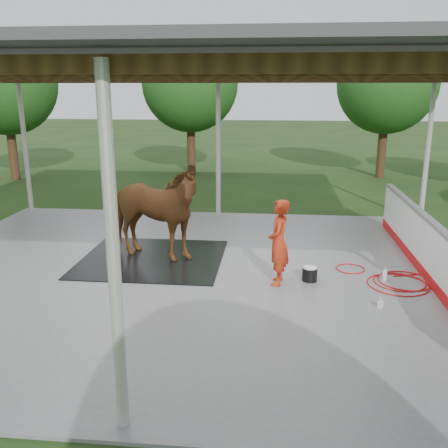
# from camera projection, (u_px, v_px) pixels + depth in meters

# --- Properties ---
(ground) EXTENTS (100.00, 100.00, 0.00)m
(ground) POSITION_uv_depth(u_px,v_px,m) (192.00, 275.00, 10.04)
(ground) COLOR #1E3814
(concrete_slab) EXTENTS (12.00, 10.00, 0.05)m
(concrete_slab) POSITION_uv_depth(u_px,v_px,m) (192.00, 273.00, 10.03)
(concrete_slab) COLOR slate
(concrete_slab) RESTS_ON ground
(pavilion_structure) EXTENTS (12.60, 10.60, 4.05)m
(pavilion_structure) POSITION_uv_depth(u_px,v_px,m) (189.00, 69.00, 8.99)
(pavilion_structure) COLOR beige
(pavilion_structure) RESTS_ON ground
(dasher_board) EXTENTS (0.16, 8.00, 1.15)m
(dasher_board) POSITION_uv_depth(u_px,v_px,m) (432.00, 254.00, 9.43)
(dasher_board) COLOR #B80F10
(dasher_board) RESTS_ON concrete_slab
(tree_belt) EXTENTS (28.00, 28.00, 5.80)m
(tree_belt) POSITION_uv_depth(u_px,v_px,m) (212.00, 80.00, 9.88)
(tree_belt) COLOR #382314
(tree_belt) RESTS_ON ground
(rubber_mat) EXTENTS (3.01, 2.82, 0.02)m
(rubber_mat) POSITION_uv_depth(u_px,v_px,m) (152.00, 259.00, 10.80)
(rubber_mat) COLOR black
(rubber_mat) RESTS_ON concrete_slab
(horse) EXTENTS (2.61, 1.72, 2.03)m
(horse) POSITION_uv_depth(u_px,v_px,m) (150.00, 213.00, 10.53)
(horse) COLOR brown
(horse) RESTS_ON rubber_mat
(handler) EXTENTS (0.43, 0.62, 1.62)m
(handler) POSITION_uv_depth(u_px,v_px,m) (279.00, 242.00, 9.25)
(handler) COLOR #BA2E13
(handler) RESTS_ON concrete_slab
(wash_bucket) EXTENTS (0.29, 0.29, 0.27)m
(wash_bucket) POSITION_uv_depth(u_px,v_px,m) (310.00, 274.00, 9.56)
(wash_bucket) COLOR black
(wash_bucket) RESTS_ON concrete_slab
(soap_bottle_a) EXTENTS (0.14, 0.14, 0.27)m
(soap_bottle_a) POSITION_uv_depth(u_px,v_px,m) (385.00, 274.00, 9.58)
(soap_bottle_a) COLOR silver
(soap_bottle_a) RESTS_ON concrete_slab
(soap_bottle_b) EXTENTS (0.11, 0.12, 0.18)m
(soap_bottle_b) POSITION_uv_depth(u_px,v_px,m) (381.00, 303.00, 8.38)
(soap_bottle_b) COLOR #338CD8
(soap_bottle_b) RESTS_ON concrete_slab
(hose_coil) EXTENTS (2.41, 1.64, 0.02)m
(hose_coil) POSITION_uv_depth(u_px,v_px,m) (396.00, 281.00, 9.54)
(hose_coil) COLOR red
(hose_coil) RESTS_ON concrete_slab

